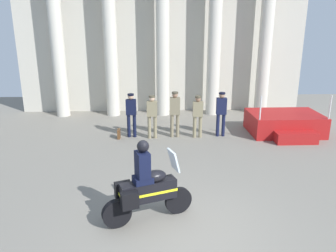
# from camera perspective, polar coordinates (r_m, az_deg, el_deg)

# --- Properties ---
(ground_plane) EXTENTS (28.00, 28.00, 0.00)m
(ground_plane) POSITION_cam_1_polar(r_m,az_deg,el_deg) (7.45, 2.83, -17.67)
(ground_plane) COLOR gray
(colonnade_backdrop) EXTENTS (13.69, 1.46, 7.25)m
(colonnade_backdrop) POSITION_cam_1_polar(r_m,az_deg,el_deg) (16.32, -0.97, 15.93)
(colonnade_backdrop) COLOR beige
(colonnade_backdrop) RESTS_ON ground_plane
(reviewing_stand) EXTENTS (2.76, 2.44, 1.70)m
(reviewing_stand) POSITION_cam_1_polar(r_m,az_deg,el_deg) (14.18, 19.09, 0.34)
(reviewing_stand) COLOR #A51919
(reviewing_stand) RESTS_ON ground_plane
(officer_in_row_0) EXTENTS (0.39, 0.24, 1.69)m
(officer_in_row_0) POSITION_cam_1_polar(r_m,az_deg,el_deg) (12.88, -6.22, 2.40)
(officer_in_row_0) COLOR black
(officer_in_row_0) RESTS_ON ground_plane
(officer_in_row_1) EXTENTS (0.39, 0.24, 1.66)m
(officer_in_row_1) POSITION_cam_1_polar(r_m,az_deg,el_deg) (12.68, -2.70, 2.15)
(officer_in_row_1) COLOR #847A5B
(officer_in_row_1) RESTS_ON ground_plane
(officer_in_row_2) EXTENTS (0.39, 0.24, 1.76)m
(officer_in_row_2) POSITION_cam_1_polar(r_m,az_deg,el_deg) (12.81, 1.17, 2.59)
(officer_in_row_2) COLOR #7A7056
(officer_in_row_2) RESTS_ON ground_plane
(officer_in_row_3) EXTENTS (0.39, 0.24, 1.62)m
(officer_in_row_3) POSITION_cam_1_polar(r_m,az_deg,el_deg) (12.82, 5.04, 2.15)
(officer_in_row_3) COLOR #847A5B
(officer_in_row_3) RESTS_ON ground_plane
(officer_in_row_4) EXTENTS (0.39, 0.24, 1.72)m
(officer_in_row_4) POSITION_cam_1_polar(r_m,az_deg,el_deg) (13.07, 8.96, 2.57)
(officer_in_row_4) COLOR #141938
(officer_in_row_4) RESTS_ON ground_plane
(motorcycle_with_rider) EXTENTS (2.00, 0.98, 1.90)m
(motorcycle_with_rider) POSITION_cam_1_polar(r_m,az_deg,el_deg) (7.49, -3.86, -10.39)
(motorcycle_with_rider) COLOR black
(motorcycle_with_rider) RESTS_ON ground_plane
(briefcase_on_ground) EXTENTS (0.10, 0.32, 0.36)m
(briefcase_on_ground) POSITION_cam_1_polar(r_m,az_deg,el_deg) (13.00, -8.28, -1.32)
(briefcase_on_ground) COLOR brown
(briefcase_on_ground) RESTS_ON ground_plane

